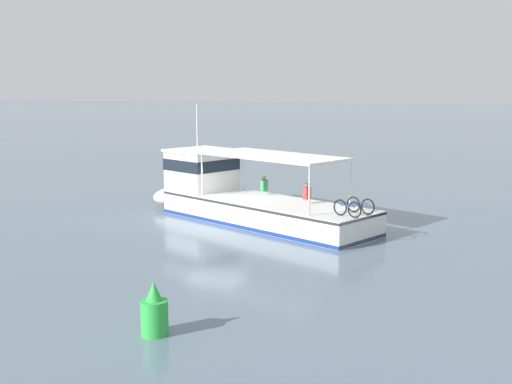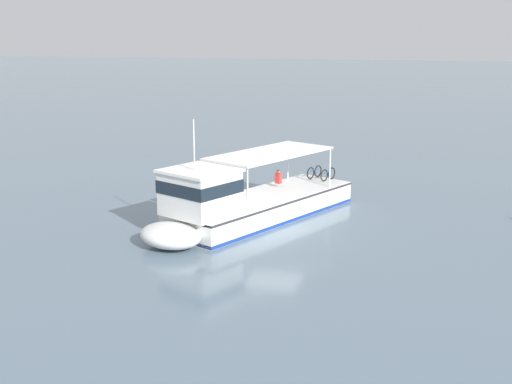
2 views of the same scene
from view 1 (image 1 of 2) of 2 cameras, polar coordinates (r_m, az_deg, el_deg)
ground_plane at (r=29.16m, az=-3.52°, el=-2.94°), size 400.00×400.00×0.00m
ferry_main at (r=30.30m, az=-1.37°, el=-0.50°), size 12.80×8.25×5.32m
channel_buoy at (r=16.70m, az=-9.00°, el=-10.56°), size 0.70×0.70×1.40m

